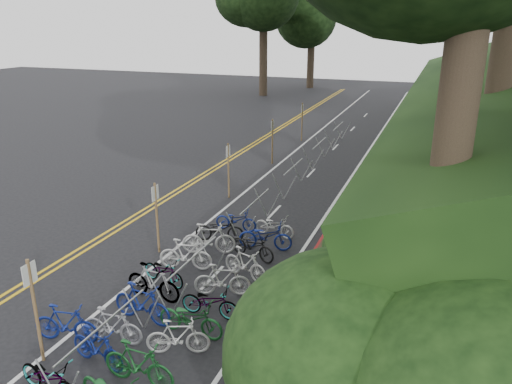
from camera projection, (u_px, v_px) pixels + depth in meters
ground at (39, 327)px, 12.98m from camera, size 120.00×120.00×0.00m
road_markings at (221, 204)px, 21.70m from camera, size 7.47×80.00×0.01m
red_curb at (346, 203)px, 21.67m from camera, size 0.25×28.00×0.10m
bike_rack_front at (105, 334)px, 11.35m from camera, size 1.10×3.21×1.08m
bike_racks_rest at (293, 173)px, 23.20m from camera, size 1.14×23.00×1.17m
signpost_near at (35, 304)px, 11.24m from camera, size 0.08×0.40×2.62m
signposts_rest at (253, 151)px, 24.70m from camera, size 0.08×18.40×2.50m
bike_front at (66, 324)px, 12.24m from camera, size 0.77×1.76×1.02m
bike_valet at (183, 290)px, 13.81m from camera, size 3.16×12.49×1.10m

